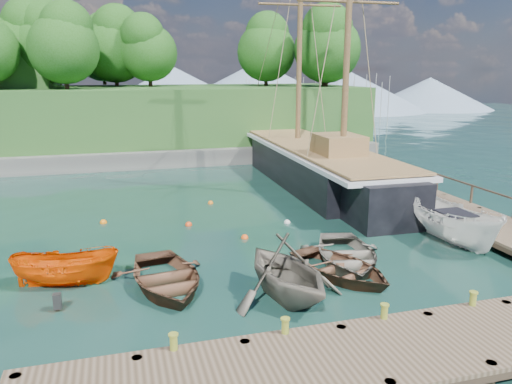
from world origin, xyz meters
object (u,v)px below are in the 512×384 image
rowboat_1 (286,298)px  motorboat_orange (67,285)px  rowboat_2 (340,276)px  schooner (317,169)px  rowboat_0 (166,287)px  cabin_boat_white (453,244)px  rowboat_3 (346,264)px

rowboat_1 → motorboat_orange: bearing=145.0°
rowboat_2 → schooner: size_ratio=0.16×
rowboat_0 → rowboat_2: rowboat_0 is taller
rowboat_0 → cabin_boat_white: bearing=-1.6°
motorboat_orange → cabin_boat_white: bearing=-77.7°
schooner → rowboat_1: bearing=-115.1°
rowboat_2 → rowboat_3: 1.36m
rowboat_0 → cabin_boat_white: size_ratio=0.89×
motorboat_orange → schooner: size_ratio=0.14×
rowboat_0 → rowboat_1: size_ratio=1.08×
rowboat_3 → cabin_boat_white: 5.67m
motorboat_orange → rowboat_1: bearing=-101.1°
rowboat_2 → rowboat_3: size_ratio=0.93×
rowboat_0 → schooner: size_ratio=0.17×
schooner → rowboat_2: bearing=-108.3°
rowboat_2 → rowboat_3: rowboat_3 is taller
motorboat_orange → cabin_boat_white: 16.19m
rowboat_2 → cabin_boat_white: size_ratio=0.82×
rowboat_3 → motorboat_orange: size_ratio=1.25×
rowboat_0 → rowboat_1: (3.82, -1.98, 0.00)m
rowboat_3 → schooner: 13.98m
rowboat_1 → rowboat_3: size_ratio=0.93×
rowboat_3 → motorboat_orange: motorboat_orange is taller
rowboat_0 → motorboat_orange: bearing=154.8°
rowboat_1 → rowboat_2: (2.57, 1.16, 0.00)m
cabin_boat_white → schooner: 12.54m
rowboat_0 → schooner: 17.77m
rowboat_0 → rowboat_2: bearing=-13.9°
rowboat_0 → rowboat_3: 7.17m
rowboat_1 → motorboat_orange: (-7.24, 3.12, 0.00)m
rowboat_0 → cabin_boat_white: 12.82m
rowboat_3 → cabin_boat_white: size_ratio=0.89×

